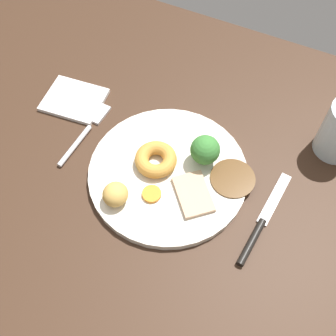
# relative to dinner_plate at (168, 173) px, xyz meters

# --- Properties ---
(dining_table) EXTENTS (1.20, 0.84, 0.04)m
(dining_table) POSITION_rel_dinner_plate_xyz_m (-0.02, -0.01, -0.02)
(dining_table) COLOR #382316
(dining_table) RESTS_ON ground
(dinner_plate) EXTENTS (0.27, 0.27, 0.01)m
(dinner_plate) POSITION_rel_dinner_plate_xyz_m (0.00, 0.00, 0.00)
(dinner_plate) COLOR silver
(dinner_plate) RESTS_ON dining_table
(gravy_pool) EXTENTS (0.08, 0.08, 0.00)m
(gravy_pool) POSITION_rel_dinner_plate_xyz_m (0.10, 0.03, 0.01)
(gravy_pool) COLOR #563819
(gravy_pool) RESTS_ON dinner_plate
(meat_slice_main) EXTENTS (0.09, 0.09, 0.01)m
(meat_slice_main) POSITION_rel_dinner_plate_xyz_m (0.06, -0.02, 0.01)
(meat_slice_main) COLOR tan
(meat_slice_main) RESTS_ON dinner_plate
(yorkshire_pudding) EXTENTS (0.07, 0.07, 0.02)m
(yorkshire_pudding) POSITION_rel_dinner_plate_xyz_m (-0.03, 0.01, 0.02)
(yorkshire_pudding) COLOR #C68938
(yorkshire_pudding) RESTS_ON dinner_plate
(roast_potato_left) EXTENTS (0.04, 0.04, 0.04)m
(roast_potato_left) POSITION_rel_dinner_plate_xyz_m (-0.05, -0.08, 0.02)
(roast_potato_left) COLOR tan
(roast_potato_left) RESTS_ON dinner_plate
(carrot_coin_front) EXTENTS (0.03, 0.03, 0.01)m
(carrot_coin_front) POSITION_rel_dinner_plate_xyz_m (-0.00, -0.05, 0.01)
(carrot_coin_front) COLOR orange
(carrot_coin_front) RESTS_ON dinner_plate
(broccoli_floret) EXTENTS (0.05, 0.05, 0.06)m
(broccoli_floret) POSITION_rel_dinner_plate_xyz_m (0.05, 0.05, 0.04)
(broccoli_floret) COLOR #8CB766
(broccoli_floret) RESTS_ON dinner_plate
(fork) EXTENTS (0.02, 0.15, 0.01)m
(fork) POSITION_rel_dinner_plate_xyz_m (-0.17, 0.02, -0.00)
(fork) COLOR silver
(fork) RESTS_ON dining_table
(knife) EXTENTS (0.03, 0.19, 0.01)m
(knife) POSITION_rel_dinner_plate_xyz_m (0.17, -0.02, -0.00)
(knife) COLOR black
(knife) RESTS_ON dining_table
(folded_napkin) EXTENTS (0.12, 0.10, 0.01)m
(folded_napkin) POSITION_rel_dinner_plate_xyz_m (-0.23, 0.07, -0.00)
(folded_napkin) COLOR white
(folded_napkin) RESTS_ON dining_table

